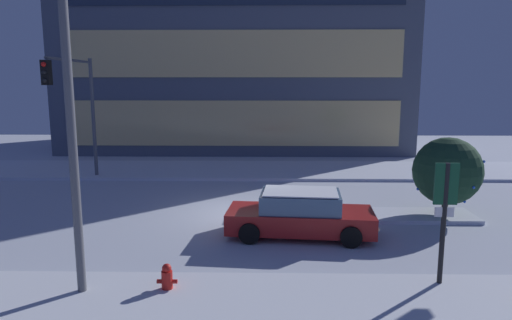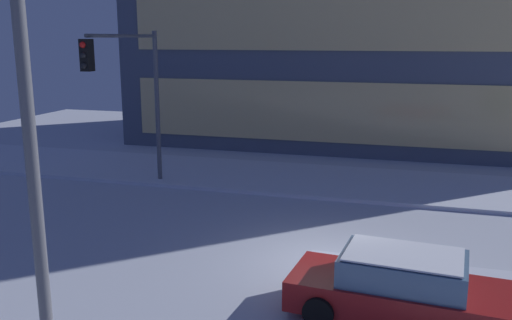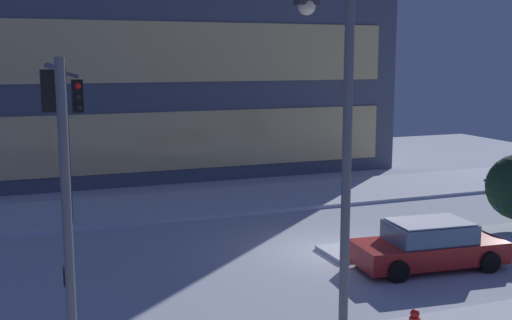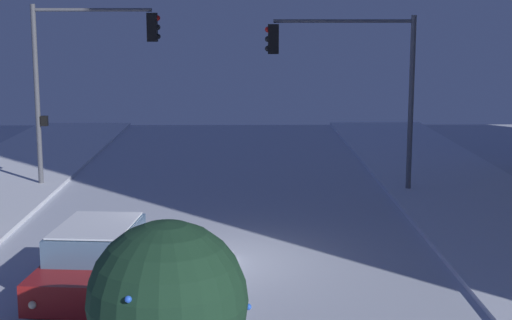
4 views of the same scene
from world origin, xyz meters
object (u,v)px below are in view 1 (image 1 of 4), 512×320
Objects in this scene: car_near at (300,214)px; decorated_tree_median at (447,171)px; traffic_light_corner_far_left at (76,96)px; fire_hydrant at (167,280)px; street_lamp_arched at (88,68)px; parking_info_sign at (444,209)px.

decorated_tree_median reaches higher than car_near.
fire_hydrant is at bearing 30.20° from traffic_light_corner_far_left.
car_near is 6.52× the size of fire_hydrant.
decorated_tree_median reaches higher than fire_hydrant.
car_near is at bearing 50.78° from fire_hydrant.
street_lamp_arched is 8.98m from parking_info_sign.
traffic_light_corner_far_left is 8.14× the size of fire_hydrant.
fire_hydrant is at bearing -103.01° from street_lamp_arched.
car_near is at bearing -47.95° from street_lamp_arched.
traffic_light_corner_far_left is 11.51m from street_lamp_arched.
car_near is 5.04m from parking_info_sign.
car_near is 12.68m from traffic_light_corner_far_left.
parking_info_sign is 6.37m from decorated_tree_median.
street_lamp_arched is 5.28m from fire_hydrant.
fire_hydrant is 11.03m from decorated_tree_median.
car_near is 0.60× the size of street_lamp_arched.
traffic_light_corner_far_left is 0.75× the size of street_lamp_arched.
fire_hydrant is at bearing -124.19° from car_near.
parking_info_sign is at bearing -112.14° from decorated_tree_median.
car_near is 7.79m from street_lamp_arched.
decorated_tree_median is at bearing -53.95° from street_lamp_arched.
traffic_light_corner_far_left is at bearing 32.60° from street_lamp_arched.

